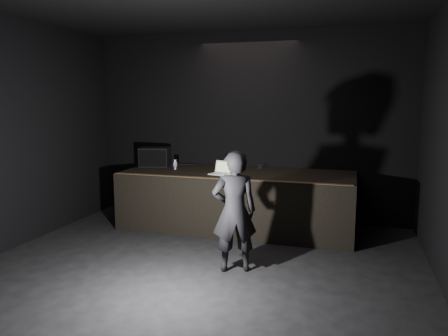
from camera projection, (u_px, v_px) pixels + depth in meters
name	position (u px, v px, depth m)	size (l,w,h in m)	color
ground	(178.00, 290.00, 5.18)	(7.00, 7.00, 0.00)	black
room_walls	(175.00, 120.00, 4.87)	(6.10, 7.10, 3.52)	black
stage_riser	(237.00, 200.00, 7.69)	(4.00, 1.50, 1.00)	black
riser_lip	(226.00, 179.00, 6.94)	(3.92, 0.10, 0.01)	brown
stage_monitor	(155.00, 157.00, 8.23)	(0.61, 0.51, 0.36)	black
cable	(174.00, 165.00, 8.45)	(0.02, 0.02, 0.83)	black
laptop	(221.00, 171.00, 7.41)	(0.38, 0.35, 0.22)	silver
beer_can	(175.00, 164.00, 7.92)	(0.07, 0.07, 0.18)	silver
plastic_cup	(260.00, 167.00, 7.89)	(0.07, 0.07, 0.09)	white
wii_remote	(230.00, 175.00, 7.28)	(0.04, 0.15, 0.03)	white
person	(234.00, 211.00, 5.69)	(0.59, 0.38, 1.61)	black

